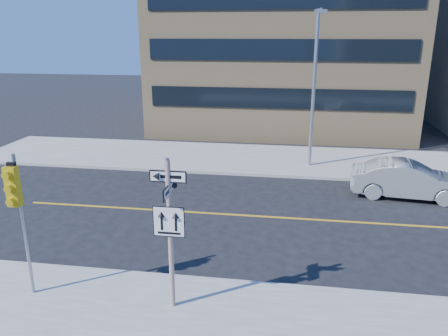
% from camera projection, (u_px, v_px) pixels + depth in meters
% --- Properties ---
extents(ground, '(120.00, 120.00, 0.00)m').
position_uv_depth(ground, '(194.00, 263.00, 13.98)').
color(ground, black).
rests_on(ground, ground).
extents(sign_pole, '(0.92, 0.92, 4.06)m').
position_uv_depth(sign_pole, '(170.00, 227.00, 10.88)').
color(sign_pole, silver).
rests_on(sign_pole, near_sidewalk).
extents(traffic_signal, '(0.32, 0.45, 4.00)m').
position_uv_depth(traffic_signal, '(16.00, 198.00, 11.14)').
color(traffic_signal, gray).
rests_on(traffic_signal, near_sidewalk).
extents(parked_car_b, '(2.25, 5.07, 1.62)m').
position_uv_depth(parked_car_b, '(408.00, 180.00, 19.29)').
color(parked_car_b, gray).
rests_on(parked_car_b, ground).
extents(streetlight_a, '(0.55, 2.25, 8.00)m').
position_uv_depth(streetlight_a, '(315.00, 80.00, 22.13)').
color(streetlight_a, gray).
rests_on(streetlight_a, far_sidewalk).
extents(building_brick, '(18.00, 18.00, 18.00)m').
position_uv_depth(building_brick, '(284.00, 6.00, 34.58)').
color(building_brick, tan).
rests_on(building_brick, ground).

